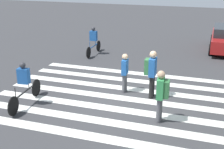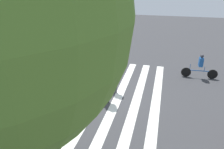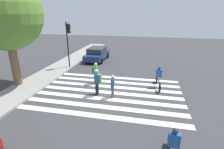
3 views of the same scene
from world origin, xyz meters
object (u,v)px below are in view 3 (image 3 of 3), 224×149
car_parked_dark_suv (97,54)px  cyclist_mid_street (173,145)px  cyclist_near_curb (159,76)px  pedestrian_adult_blue_shirt (95,71)px  pedestrian_adult_tall_backpack (97,80)px  street_tree (5,14)px  traffic_light (68,36)px  pedestrian_adult_yellow_jacket (113,85)px

car_parked_dark_suv → cyclist_mid_street: bearing=-151.8°
cyclist_near_curb → pedestrian_adult_blue_shirt: bearing=87.8°
pedestrian_adult_tall_backpack → street_tree: bearing=86.6°
pedestrian_adult_blue_shirt → cyclist_mid_street: bearing=32.3°
pedestrian_adult_blue_shirt → cyclist_near_curb: size_ratio=0.72×
traffic_light → car_parked_dark_suv: size_ratio=1.05×
street_tree → cyclist_mid_street: bearing=-115.9°
traffic_light → pedestrian_adult_tall_backpack: bearing=-139.9°
cyclist_mid_street → car_parked_dark_suv: cyclist_mid_street is taller
car_parked_dark_suv → pedestrian_adult_yellow_jacket: bearing=-156.0°
street_tree → pedestrian_adult_tall_backpack: street_tree is taller
pedestrian_adult_blue_shirt → cyclist_mid_street: size_ratio=0.77×
pedestrian_adult_tall_backpack → cyclist_mid_street: 6.67m
pedestrian_adult_blue_shirt → street_tree: bearing=-77.9°
street_tree → pedestrian_adult_tall_backpack: bearing=-91.9°
traffic_light → cyclist_near_curb: 9.31m
pedestrian_adult_yellow_jacket → car_parked_dark_suv: size_ratio=0.36×
street_tree → pedestrian_adult_yellow_jacket: bearing=-93.1°
pedestrian_adult_tall_backpack → cyclist_mid_street: (-5.03, -4.37, -0.21)m
street_tree → cyclist_mid_street: 12.80m
traffic_light → cyclist_near_curb: bearing=-109.6°
pedestrian_adult_tall_backpack → cyclist_near_curb: pedestrian_adult_tall_backpack is taller
pedestrian_adult_tall_backpack → pedestrian_adult_blue_shirt: pedestrian_adult_tall_backpack is taller
traffic_light → street_tree: (-4.98, 2.07, 2.08)m
pedestrian_adult_blue_shirt → car_parked_dark_suv: 7.20m
pedestrian_adult_tall_backpack → pedestrian_adult_blue_shirt: bearing=19.6°
pedestrian_adult_yellow_jacket → cyclist_near_curb: size_ratio=0.66×
car_parked_dark_suv → pedestrian_adult_tall_backpack: bearing=-161.9°
cyclist_mid_street → car_parked_dark_suv: bearing=25.5°
pedestrian_adult_blue_shirt → car_parked_dark_suv: pedestrian_adult_blue_shirt is taller
pedestrian_adult_yellow_jacket → street_tree: bearing=83.5°
cyclist_mid_street → car_parked_dark_suv: 15.51m
pedestrian_adult_tall_backpack → cyclist_mid_street: size_ratio=0.82×
street_tree → pedestrian_adult_yellow_jacket: street_tree is taller
cyclist_mid_street → cyclist_near_curb: 7.22m
traffic_light → cyclist_mid_street: (-10.23, -8.74, -2.33)m
traffic_light → pedestrian_adult_yellow_jacket: bearing=-134.6°
pedestrian_adult_blue_shirt → car_parked_dark_suv: bearing=-168.4°
pedestrian_adult_blue_shirt → car_parked_dark_suv: size_ratio=0.40×
traffic_light → pedestrian_adult_blue_shirt: traffic_light is taller
cyclist_mid_street → cyclist_near_curb: (7.21, 0.25, 0.01)m
pedestrian_adult_yellow_jacket → pedestrian_adult_tall_backpack: bearing=76.8°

